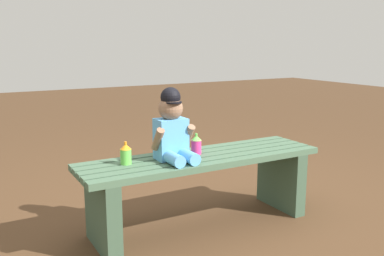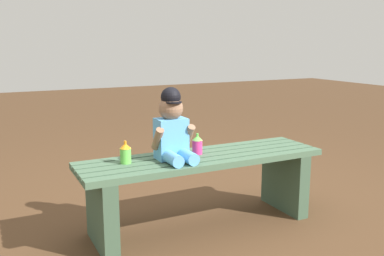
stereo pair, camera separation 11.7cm
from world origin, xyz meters
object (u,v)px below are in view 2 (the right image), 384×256
at_px(park_bench, 203,180).
at_px(sippy_cup_left, 125,153).
at_px(sippy_cup_right, 197,144).
at_px(child_figure, 172,128).

xyz_separation_m(park_bench, sippy_cup_left, (-0.45, 0.04, 0.21)).
bearing_deg(park_bench, sippy_cup_right, 106.80).
height_order(child_figure, sippy_cup_right, child_figure).
distance_m(child_figure, sippy_cup_right, 0.22).
relative_size(sippy_cup_left, sippy_cup_right, 1.00).
bearing_deg(sippy_cup_right, child_figure, -167.22).
xyz_separation_m(park_bench, child_figure, (-0.19, 0.00, 0.32)).
height_order(park_bench, sippy_cup_right, sippy_cup_right).
relative_size(child_figure, sippy_cup_left, 3.26).
bearing_deg(park_bench, sippy_cup_left, 174.41).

